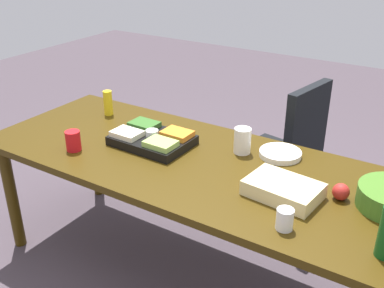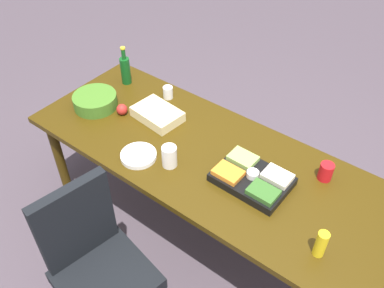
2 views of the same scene
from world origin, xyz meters
TOP-DOWN VIEW (x-y plane):
  - ground_plane at (0.00, 0.00)m, footprint 10.00×10.00m
  - conference_table at (0.00, 0.00)m, footprint 2.40×0.91m
  - office_chair at (-0.13, -0.85)m, footprint 0.57×0.56m
  - veggie_tray at (0.32, -0.03)m, footprint 0.43×0.31m
  - apple_red at (-0.72, -0.03)m, footprint 0.09×0.09m
  - mayo_jar at (-0.14, -0.21)m, footprint 0.09×0.09m
  - sheet_cake at (-0.49, 0.08)m, footprint 0.34×0.25m
  - mustard_bottle at (0.82, -0.24)m, footprint 0.07×0.07m
  - red_solo_cup at (0.64, 0.25)m, footprint 0.10×0.10m
  - paper_cup at (-0.59, 0.31)m, footprint 0.08×0.08m
  - paper_plate_stack at (-0.33, -0.28)m, footprint 0.25×0.25m

SIDE VIEW (x-z plane):
  - ground_plane at x=0.00m, z-range 0.00..0.00m
  - office_chair at x=-0.13m, z-range -0.12..0.85m
  - conference_table at x=0.00m, z-range 0.30..1.05m
  - paper_plate_stack at x=-0.33m, z-range 0.75..0.78m
  - sheet_cake at x=-0.49m, z-range 0.75..0.82m
  - veggie_tray at x=0.32m, z-range 0.74..0.83m
  - apple_red at x=-0.72m, z-range 0.75..0.82m
  - paper_cup at x=-0.59m, z-range 0.75..0.84m
  - red_solo_cup at x=0.64m, z-range 0.75..0.86m
  - mayo_jar at x=-0.14m, z-range 0.75..0.89m
  - mustard_bottle at x=0.82m, z-range 0.75..0.91m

